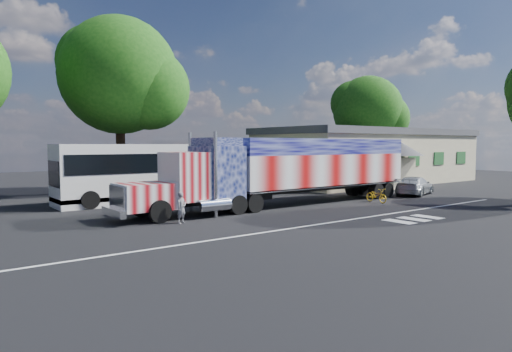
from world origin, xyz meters
TOP-DOWN VIEW (x-y plane):
  - ground at (0.00, 0.00)m, footprint 100.00×100.00m
  - lane_markings at (1.71, -3.77)m, footprint 30.00×2.67m
  - semi_truck at (2.72, 2.94)m, footprint 20.59×3.25m
  - coach_bus at (-3.00, 9.86)m, footprint 12.88×3.00m
  - hall_building at (19.92, 10.86)m, footprint 22.40×12.80m
  - parked_car at (13.74, 1.67)m, footprint 5.04×3.30m
  - woman at (-5.83, 1.14)m, footprint 0.63×0.53m
  - bicycle at (7.85, 0.53)m, footprint 0.81×1.80m
  - tree_n_mid at (-2.73, 16.64)m, footprint 9.46×9.01m
  - tree_far_ne at (26.06, 16.04)m, footprint 8.29×7.89m

SIDE VIEW (x-z plane):
  - ground at x=0.00m, z-range 0.00..0.00m
  - lane_markings at x=1.71m, z-range 0.00..0.01m
  - bicycle at x=7.85m, z-range 0.00..0.91m
  - parked_car at x=13.74m, z-range 0.00..1.36m
  - woman at x=-5.83m, z-range 0.00..1.49m
  - coach_bus at x=-3.00m, z-range 0.07..3.81m
  - semi_truck at x=2.72m, z-range 0.06..4.45m
  - hall_building at x=19.92m, z-range 0.02..5.22m
  - tree_far_ne at x=26.06m, z-range 1.76..13.27m
  - tree_n_mid at x=-2.73m, z-range 2.21..15.75m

